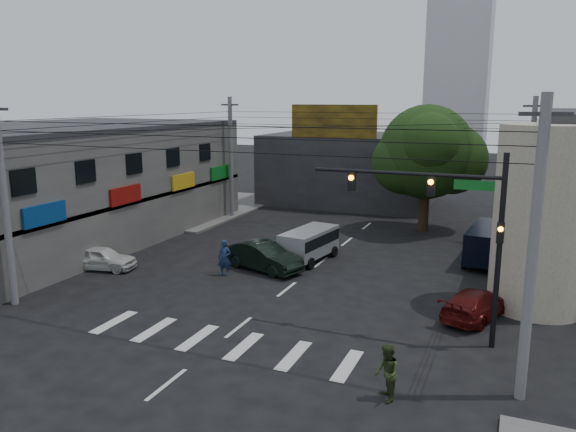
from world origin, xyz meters
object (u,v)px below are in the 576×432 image
Objects in this scene: white_compact at (101,258)px; utility_pole_far_left at (231,158)px; navy_van at (489,245)px; utility_pole_near_right at (533,254)px; traffic_officer at (225,258)px; pedestrian_olive at (387,373)px; dark_sedan at (263,256)px; silver_minivan at (309,245)px; utility_pole_far_right at (529,172)px; utility_pole_near_left at (5,203)px; street_tree at (427,152)px; traffic_gantry at (453,216)px; maroon_sedan at (476,304)px.

utility_pole_far_left is at bearing -11.05° from white_compact.
navy_van reaches higher than white_compact.
utility_pole_near_right is 4.88× the size of traffic_officer.
dark_sedan is at bearing -165.55° from pedestrian_olive.
dark_sedan is 1.10× the size of silver_minivan.
dark_sedan is (-12.88, -11.57, -3.85)m from utility_pole_far_right.
white_compact is at bearing 129.84° from dark_sedan.
white_compact is 2.21× the size of pedestrian_olive.
traffic_officer is (6.68, 7.27, -3.66)m from utility_pole_near_left.
utility_pole_near_left is 20.50m from utility_pole_far_left.
street_tree reaches higher than white_compact.
utility_pole_far_right is at bearing -8.75° from street_tree.
street_tree is 1.64× the size of navy_van.
dark_sedan is 8.72m from white_compact.
street_tree is at bearing -17.20° from silver_minivan.
traffic_gantry is at bearing -179.41° from navy_van.
utility_pole_far_left reaches higher than dark_sedan.
utility_pole_near_left is 20.60m from maroon_sedan.
utility_pole_far_right reaches higher than maroon_sedan.
street_tree reaches higher than traffic_gantry.
utility_pole_far_right is 14.89m from maroon_sedan.
utility_pole_far_right is 1.74× the size of navy_van.
maroon_sedan is 8.23m from pedestrian_olive.
silver_minivan is at bearing -115.50° from street_tree.
utility_pole_far_right is 14.84m from silver_minivan.
navy_van is (19.15, 9.31, 0.39)m from white_compact.
white_compact is 6.85m from traffic_officer.
utility_pole_near_right reaches higher than traffic_gantry.
utility_pole_near_right is 1.90× the size of dark_sedan.
street_tree is at bearing 171.25° from utility_pole_far_right.
silver_minivan is at bearing -69.98° from white_compact.
traffic_gantry is (3.82, -18.00, -0.64)m from street_tree.
utility_pole_far_left is at bearing -17.15° from maroon_sedan.
utility_pole_far_right reaches higher than traffic_gantry.
street_tree is 14.87m from dark_sedan.
utility_pole_far_left is 4.88× the size of traffic_officer.
traffic_gantry reaches higher than maroon_sedan.
utility_pole_far_right is 25.99m from white_compact.
utility_pole_far_left is at bearing 52.93° from dark_sedan.
white_compact is at bearing -139.35° from pedestrian_olive.
traffic_officer is (-14.32, 7.27, -3.66)m from utility_pole_near_right.
utility_pole_near_right and utility_pole_far_right have the same top height.
street_tree is 22.48m from utility_pole_near_right.
utility_pole_near_left is 1.74× the size of navy_van.
white_compact is 2.10× the size of traffic_officer.
silver_minivan is (9.73, 5.88, 0.26)m from white_compact.
white_compact is at bearing 129.47° from silver_minivan.
pedestrian_olive is at bearing -101.83° from traffic_gantry.
utility_pole_near_right reaches higher than navy_van.
utility_pole_far_left reaches higher than maroon_sedan.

